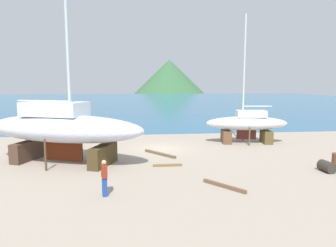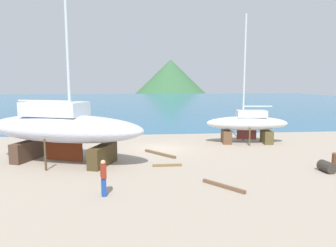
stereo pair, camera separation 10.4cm
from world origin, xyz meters
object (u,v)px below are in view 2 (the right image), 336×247
(sailboat_far_slipway, at_px, (63,127))
(barrel_tipped_center, at_px, (327,167))
(worker, at_px, (103,177))
(sailboat_large_starboard, at_px, (247,124))

(sailboat_far_slipway, distance_m, barrel_tipped_center, 15.90)
(sailboat_far_slipway, bearing_deg, worker, -42.40)
(sailboat_far_slipway, height_order, barrel_tipped_center, sailboat_far_slipway)
(sailboat_large_starboard, distance_m, worker, 15.44)
(worker, distance_m, barrel_tipped_center, 12.46)
(sailboat_far_slipway, height_order, worker, sailboat_far_slipway)
(sailboat_large_starboard, distance_m, barrel_tipped_center, 8.90)
(sailboat_large_starboard, height_order, worker, sailboat_large_starboard)
(sailboat_large_starboard, xyz_separation_m, barrel_tipped_center, (1.54, -8.66, -1.34))
(worker, bearing_deg, barrel_tipped_center, -179.71)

